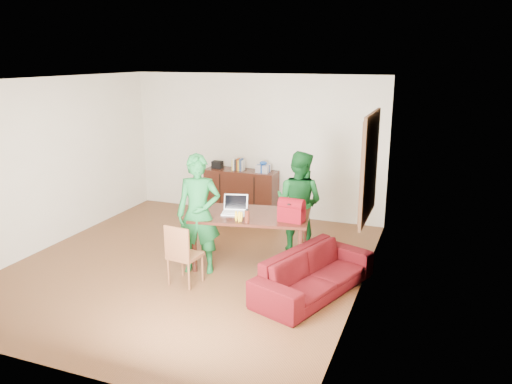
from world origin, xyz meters
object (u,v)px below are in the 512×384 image
at_px(laptop, 234,211).
at_px(sofa, 314,273).
at_px(bottle, 247,216).
at_px(table, 251,221).
at_px(chair, 185,266).
at_px(person_near, 199,214).
at_px(person_far, 299,202).
at_px(red_bag, 291,212).

bearing_deg(laptop, sofa, -34.58).
bearing_deg(bottle, table, 102.75).
relative_size(chair, bottle, 4.40).
bearing_deg(sofa, person_near, 107.44).
distance_m(chair, person_far, 2.09).
relative_size(person_near, laptop, 4.23).
height_order(person_near, laptop, person_near).
relative_size(table, laptop, 4.50).
height_order(person_far, bottle, person_far).
xyz_separation_m(chair, sofa, (1.71, 0.37, 0.02)).
relative_size(chair, sofa, 0.46).
bearing_deg(bottle, red_bag, 26.39).
relative_size(chair, person_far, 0.53).
xyz_separation_m(chair, red_bag, (1.25, 0.83, 0.66)).
height_order(chair, sofa, chair).
relative_size(laptop, sofa, 0.22).
distance_m(table, red_bag, 0.69).
bearing_deg(person_near, sofa, -19.23).
bearing_deg(person_near, person_far, 31.21).
height_order(person_far, sofa, person_far).
bearing_deg(bottle, laptop, 136.59).
distance_m(laptop, sofa, 1.53).
bearing_deg(table, person_near, -152.86).
bearing_deg(sofa, red_bag, 65.17).
bearing_deg(person_near, bottle, -7.78).
distance_m(person_far, sofa, 1.53).
height_order(laptop, sofa, laptop).
distance_m(red_bag, sofa, 0.92).
relative_size(person_far, laptop, 4.00).
height_order(bottle, sofa, bottle).
bearing_deg(person_far, bottle, 80.59).
distance_m(chair, sofa, 1.75).
distance_m(chair, laptop, 1.10).
relative_size(table, chair, 2.12).
bearing_deg(chair, bottle, 45.61).
bearing_deg(person_near, chair, -106.88).
height_order(person_near, red_bag, person_near).
distance_m(person_near, laptop, 0.55).
xyz_separation_m(person_far, bottle, (-0.42, -1.12, 0.07)).
xyz_separation_m(table, person_far, (0.51, 0.75, 0.12)).
xyz_separation_m(table, laptop, (-0.24, -0.07, 0.15)).
height_order(table, red_bag, red_bag).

